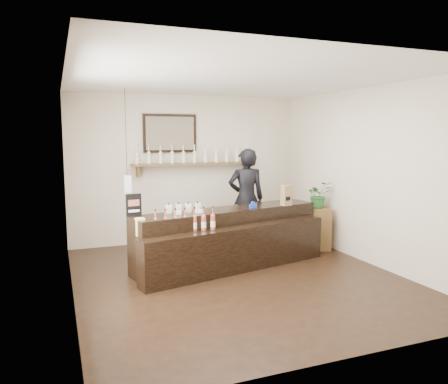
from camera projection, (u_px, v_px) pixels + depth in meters
ground at (238, 277)px, 6.31m from camera, size 5.00×5.00×0.00m
room_shell at (238, 160)px, 6.09m from camera, size 5.00×5.00×5.00m
back_wall_decor at (182, 151)px, 8.23m from camera, size 2.66×0.96×1.69m
counter at (231, 239)px, 6.84m from camera, size 3.23×1.54×1.04m
promo_sign at (134, 205)px, 6.29m from camera, size 0.23×0.05×0.32m
paper_bag at (286, 195)px, 7.19m from camera, size 0.17×0.14×0.34m
tape_dispenser at (253, 205)px, 6.97m from camera, size 0.13×0.07×0.10m
side_cabinet at (317, 228)px, 7.92m from camera, size 0.51×0.60×0.75m
potted_plant at (318, 195)px, 7.84m from camera, size 0.44×0.38×0.48m
shopkeeper at (246, 192)px, 7.91m from camera, size 0.83×0.64×2.05m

